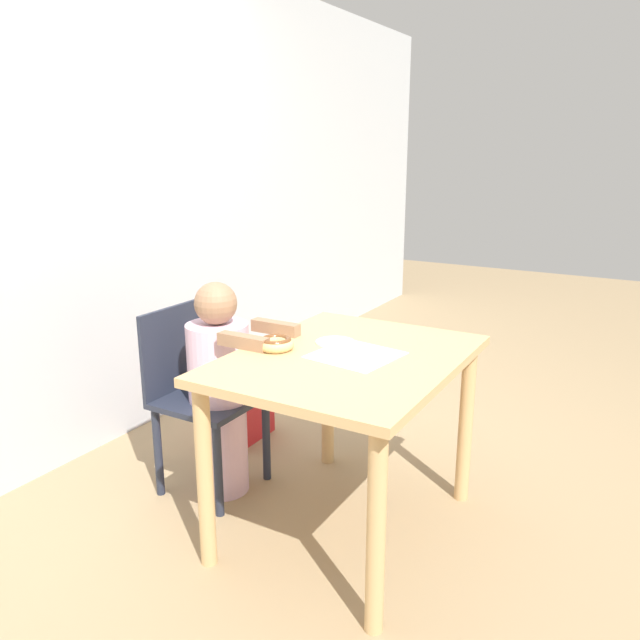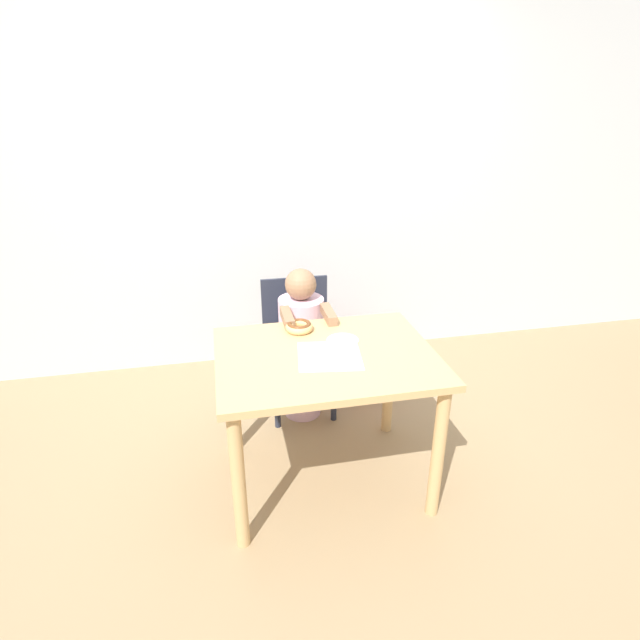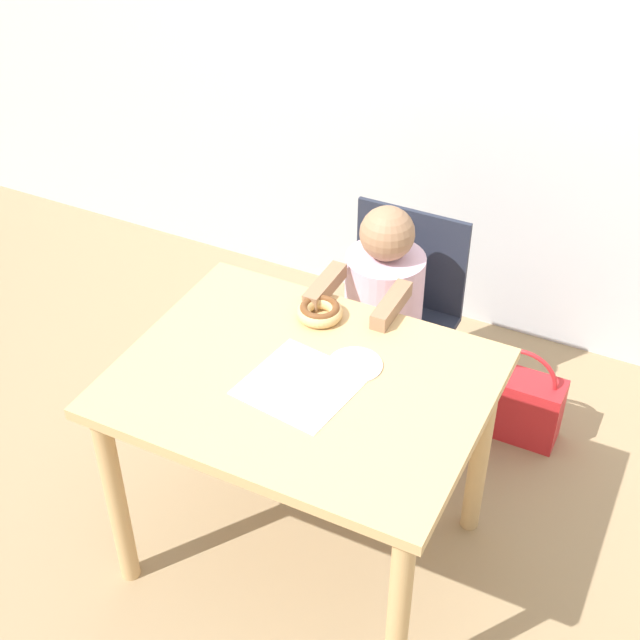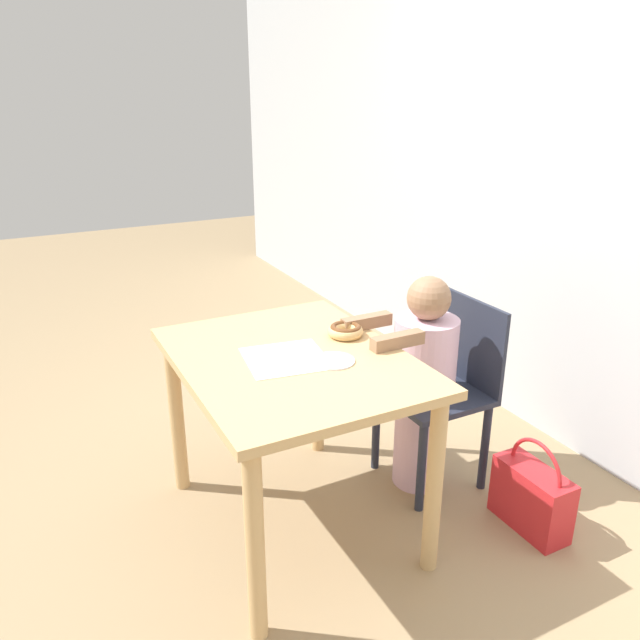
{
  "view_description": "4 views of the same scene",
  "coord_description": "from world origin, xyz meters",
  "px_view_note": "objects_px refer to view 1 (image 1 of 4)",
  "views": [
    {
      "loc": [
        -1.97,
        -1.01,
        1.48
      ],
      "look_at": [
        -0.0,
        0.12,
        0.86
      ],
      "focal_mm": 35.0,
      "sensor_mm": 36.0,
      "label": 1
    },
    {
      "loc": [
        -0.45,
        -2.0,
        1.82
      ],
      "look_at": [
        -0.0,
        0.12,
        0.86
      ],
      "focal_mm": 28.0,
      "sensor_mm": 36.0,
      "label": 2
    },
    {
      "loc": [
        0.87,
        -1.64,
        2.36
      ],
      "look_at": [
        -0.0,
        0.12,
        0.86
      ],
      "focal_mm": 50.0,
      "sensor_mm": 36.0,
      "label": 3
    },
    {
      "loc": [
        1.89,
        -0.86,
        1.66
      ],
      "look_at": [
        -0.0,
        0.12,
        0.86
      ],
      "focal_mm": 35.0,
      "sensor_mm": 36.0,
      "label": 4
    }
  ],
  "objects_px": {
    "donut": "(276,343)",
    "chair": "(200,394)",
    "handbag": "(246,414)",
    "child_figure": "(221,391)"
  },
  "relations": [
    {
      "from": "child_figure",
      "to": "donut",
      "type": "bearing_deg",
      "value": -101.45
    },
    {
      "from": "chair",
      "to": "child_figure",
      "type": "bearing_deg",
      "value": -90.0
    },
    {
      "from": "child_figure",
      "to": "handbag",
      "type": "height_order",
      "value": "child_figure"
    },
    {
      "from": "chair",
      "to": "donut",
      "type": "bearing_deg",
      "value": -98.62
    },
    {
      "from": "donut",
      "to": "handbag",
      "type": "height_order",
      "value": "donut"
    },
    {
      "from": "handbag",
      "to": "donut",
      "type": "bearing_deg",
      "value": -133.52
    },
    {
      "from": "chair",
      "to": "donut",
      "type": "relative_size",
      "value": 5.85
    },
    {
      "from": "donut",
      "to": "chair",
      "type": "bearing_deg",
      "value": 81.38
    },
    {
      "from": "chair",
      "to": "handbag",
      "type": "xyz_separation_m",
      "value": [
        0.46,
        0.1,
        -0.29
      ]
    },
    {
      "from": "donut",
      "to": "handbag",
      "type": "xyz_separation_m",
      "value": [
        0.53,
        0.56,
        -0.62
      ]
    }
  ]
}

